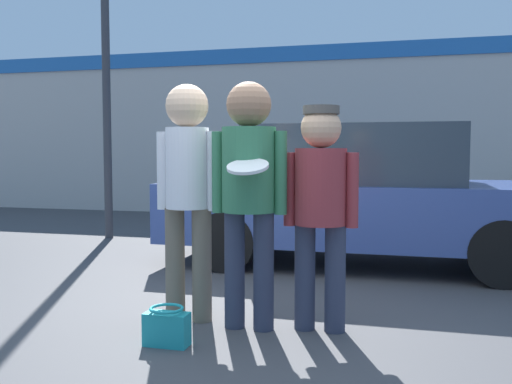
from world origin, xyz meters
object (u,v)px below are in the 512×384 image
at_px(person_left, 188,180).
at_px(person_middle_with_frisbee, 249,180).
at_px(parked_car_near, 361,195).
at_px(person_right, 321,197).
at_px(handbag, 167,327).

bearing_deg(person_left, person_middle_with_frisbee, -9.74).
xyz_separation_m(person_middle_with_frisbee, parked_car_near, (0.59, 2.70, -0.31)).
relative_size(person_left, person_right, 1.11).
height_order(person_middle_with_frisbee, handbag, person_middle_with_frisbee).
xyz_separation_m(person_middle_with_frisbee, person_right, (0.51, 0.09, -0.12)).
bearing_deg(person_right, person_middle_with_frisbee, -169.42).
relative_size(person_middle_with_frisbee, handbag, 5.99).
distance_m(person_left, handbag, 1.13).
bearing_deg(person_middle_with_frisbee, parked_car_near, 77.75).
relative_size(person_middle_with_frisbee, person_right, 1.11).
height_order(person_right, parked_car_near, person_right).
bearing_deg(parked_car_near, person_left, -112.73).
distance_m(person_left, parked_car_near, 2.85).
xyz_separation_m(person_left, parked_car_near, (1.10, 2.62, -0.30)).
height_order(person_left, person_middle_with_frisbee, person_left).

